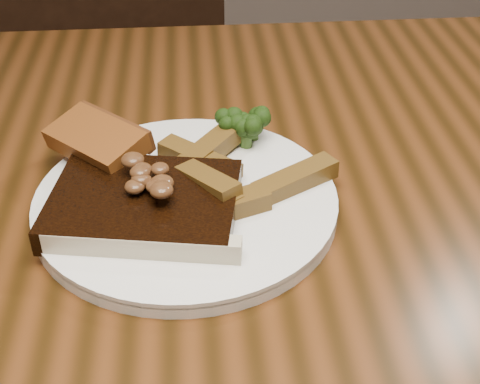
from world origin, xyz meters
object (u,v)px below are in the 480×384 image
object	(u,v)px
chair_far	(113,109)
steak	(144,205)
plate	(186,203)
dining_table	(222,280)
potato_wedges	(244,177)
garlic_bread	(99,157)

from	to	relation	value
chair_far	steak	size ratio (longest dim) A/B	5.10
chair_far	plate	size ratio (longest dim) A/B	2.96
chair_far	dining_table	bearing A→B (deg)	82.81
dining_table	plate	xyz separation A→B (m)	(-0.03, 0.00, 0.10)
potato_wedges	garlic_bread	bearing A→B (deg)	160.88
garlic_bread	plate	bearing A→B (deg)	7.43
chair_far	steak	bearing A→B (deg)	77.39
chair_far	plate	bearing A→B (deg)	80.49
chair_far	potato_wedges	xyz separation A→B (m)	(0.21, -0.72, 0.31)
steak	potato_wedges	world-z (taller)	same
chair_far	steak	distance (m)	0.83
steak	potato_wedges	xyz separation A→B (m)	(0.09, 0.04, -0.00)
chair_far	potato_wedges	size ratio (longest dim) A/B	7.37
chair_far	potato_wedges	bearing A→B (deg)	84.86
chair_far	plate	world-z (taller)	chair_far
dining_table	steak	world-z (taller)	steak
dining_table	steak	xyz separation A→B (m)	(-0.07, -0.02, 0.12)
dining_table	potato_wedges	world-z (taller)	potato_wedges
plate	chair_far	bearing A→B (deg)	101.82
chair_far	garlic_bread	bearing A→B (deg)	74.46
plate	steak	xyz separation A→B (m)	(-0.04, -0.02, 0.02)
chair_far	garlic_bread	world-z (taller)	chair_far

